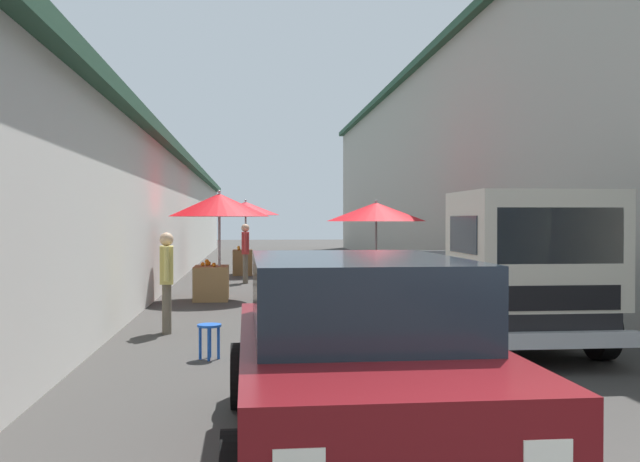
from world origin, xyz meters
The scene contains 12 objects.
ground centered at (13.50, 0.00, 0.00)m, with size 90.00×90.00×0.00m, color #3D3A38.
building_left_whitewash centered at (15.75, 7.43, 1.86)m, with size 49.80×7.50×3.69m.
building_right_concrete centered at (15.75, -7.43, 3.63)m, with size 49.80×7.50×7.24m.
fruit_stall_far_left centered at (19.24, 2.05, 1.76)m, with size 2.14×2.14×2.38m.
fruit_stall_near_right centered at (15.49, -1.42, 1.77)m, with size 2.65×2.65×2.27m.
fruit_stall_mid_lane centered at (12.54, 2.59, 1.75)m, with size 2.18×2.18×2.38m.
hatchback_car centered at (2.48, 1.11, 0.74)m, with size 3.92×1.94×1.45m.
delivery_truck centered at (6.24, -1.54, 1.04)m, with size 4.92×1.97×2.08m.
vendor_by_crates centered at (8.13, 3.17, 0.88)m, with size 0.62×0.25×1.54m.
vendor_in_shade centered at (16.42, 2.03, 0.94)m, with size 0.65×0.22×1.62m.
parked_scooter centered at (10.67, -3.37, 0.45)m, with size 1.68×0.50×1.14m.
plastic_stool centered at (6.06, 2.41, 0.33)m, with size 0.30×0.30×0.43m.
Camera 1 is at (-2.60, 1.91, 1.73)m, focal length 38.89 mm.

